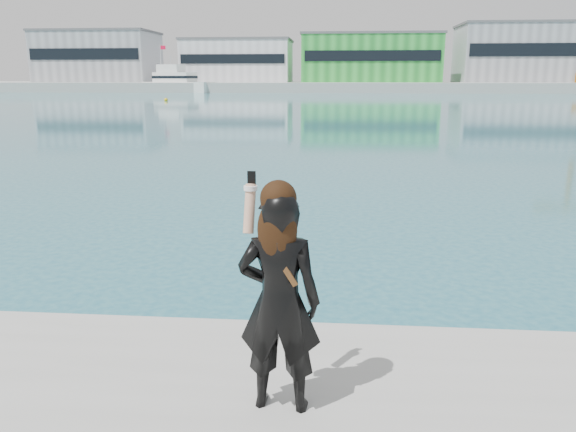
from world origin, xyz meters
name	(u,v)px	position (x,y,z in m)	size (l,w,h in m)	color
far_quay	(334,86)	(0.00, 130.00, 1.00)	(320.00, 40.00, 2.00)	#9E9E99
warehouse_grey_left	(99,57)	(-55.00, 127.98, 7.76)	(26.52, 16.36, 11.50)	gray
warehouse_white	(238,61)	(-22.00, 127.98, 6.76)	(24.48, 15.35, 9.50)	silver
warehouse_green	(370,58)	(8.00, 127.98, 7.26)	(30.60, 16.36, 10.50)	#238D30
warehouse_grey_right	(517,53)	(40.00, 127.98, 8.26)	(25.50, 15.35, 12.50)	gray
flagpole_left	(161,61)	(-37.91, 121.00, 6.54)	(1.28, 0.16, 8.00)	silver
flagpole_right	(439,60)	(22.09, 121.00, 6.54)	(1.28, 0.16, 8.00)	silver
motor_yacht	(177,82)	(-32.78, 114.27, 2.09)	(16.47, 10.06, 7.45)	white
buoy_far	(166,101)	(-22.03, 70.99, 0.00)	(0.50, 0.50, 0.50)	yellow
woman	(279,295)	(0.51, -0.43, 1.65)	(0.60, 0.42, 1.68)	black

